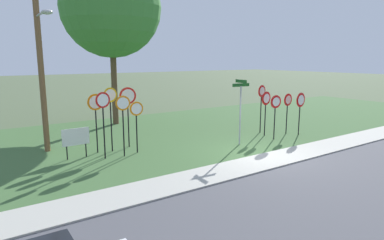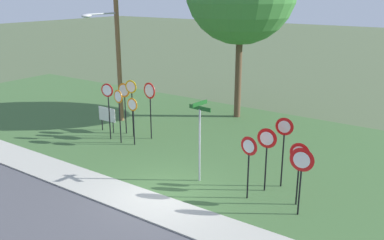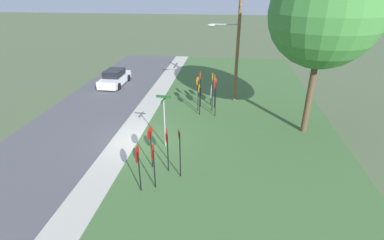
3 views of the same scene
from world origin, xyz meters
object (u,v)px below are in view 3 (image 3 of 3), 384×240
object	(u,v)px
yield_sign_center	(150,138)
oak_tree_left	(325,13)
stop_sign_near_left	(212,84)
stop_sign_near_right	(198,87)
yield_sign_near_right	(153,157)
yield_sign_far_left	(179,141)
stop_sign_far_center	(199,93)
notice_board	(211,92)
parked_hatchback_near	(115,78)
stop_sign_far_left	(215,88)
street_name_post	(164,117)
stop_sign_far_right	(200,82)
yield_sign_near_left	(167,140)
yield_sign_far_right	(137,158)
utility_pole	(236,45)
stop_sign_center_tall	(215,84)

from	to	relation	value
yield_sign_center	oak_tree_left	bearing A→B (deg)	129.39
stop_sign_near_left	stop_sign_near_right	size ratio (longest dim) A/B	1.10
yield_sign_near_right	yield_sign_far_left	distance (m)	1.43
stop_sign_far_center	notice_board	distance (m)	2.61
yield_sign_near_right	parked_hatchback_near	xyz separation A→B (m)	(-14.14, -7.20, -1.01)
stop_sign_far_left	notice_board	bearing A→B (deg)	-161.83
stop_sign_near_left	notice_board	distance (m)	1.98
street_name_post	oak_tree_left	size ratio (longest dim) A/B	0.31
stop_sign_far_left	notice_board	world-z (taller)	stop_sign_far_left
stop_sign_far_right	parked_hatchback_near	xyz separation A→B (m)	(-4.38, -8.31, -1.35)
stop_sign_near_right	yield_sign_far_left	bearing A→B (deg)	9.07
stop_sign_near_left	yield_sign_far_left	size ratio (longest dim) A/B	1.07
yield_sign_near_left	yield_sign_far_right	xyz separation A→B (m)	(1.60, -0.93, -0.05)
yield_sign_near_left	oak_tree_left	world-z (taller)	oak_tree_left
stop_sign_far_right	yield_sign_far_right	bearing A→B (deg)	-21.05
yield_sign_near_right	stop_sign_far_left	bearing A→B (deg)	162.42
stop_sign_far_center	yield_sign_far_left	size ratio (longest dim) A/B	0.85
yield_sign_far_left	yield_sign_far_right	world-z (taller)	yield_sign_far_left
yield_sign_near_left	yield_sign_far_right	distance (m)	1.85
yield_sign_near_right	oak_tree_left	distance (m)	11.65
yield_sign_far_right	parked_hatchback_near	xyz separation A→B (m)	(-14.44, -6.61, -1.09)
yield_sign_far_right	parked_hatchback_near	size ratio (longest dim) A/B	0.55
yield_sign_near_left	yield_sign_far_left	world-z (taller)	yield_sign_far_left
stop_sign_far_left	yield_sign_far_left	bearing A→B (deg)	-1.19
stop_sign_far_center	parked_hatchback_near	bearing A→B (deg)	-122.19
yield_sign_near_right	street_name_post	xyz separation A→B (m)	(-3.68, -0.27, 0.21)
stop_sign_far_right	yield_sign_near_right	bearing A→B (deg)	-17.93
stop_sign_far_left	parked_hatchback_near	size ratio (longest dim) A/B	0.67
notice_board	yield_sign_center	bearing A→B (deg)	-15.58
stop_sign_near_left	yield_sign_near_right	distance (m)	9.34
yield_sign_far_right	utility_pole	distance (m)	12.74
stop_sign_near_right	notice_board	bearing A→B (deg)	162.55
stop_sign_far_center	street_name_post	world-z (taller)	street_name_post
stop_sign_center_tall	notice_board	xyz separation A→B (m)	(-0.98, -0.29, -1.03)
stop_sign_far_left	yield_sign_center	xyz separation A→B (m)	(6.65, -2.80, -0.37)
yield_sign_far_right	notice_board	world-z (taller)	yield_sign_far_right
stop_sign_near_right	yield_sign_near_left	bearing A→B (deg)	4.17
stop_sign_near_left	stop_sign_far_left	world-z (taller)	stop_sign_near_left
stop_sign_far_left	street_name_post	size ratio (longest dim) A/B	0.90
stop_sign_far_center	yield_sign_center	size ratio (longest dim) A/B	1.00
yield_sign_far_left	utility_pole	bearing A→B (deg)	158.45
stop_sign_far_center	stop_sign_far_right	bearing A→B (deg)	-174.30
yield_sign_near_right	notice_board	xyz separation A→B (m)	(-10.70, 1.87, -0.78)
stop_sign_center_tall	parked_hatchback_near	distance (m)	10.42
stop_sign_near_left	stop_sign_far_left	size ratio (longest dim) A/B	1.02
yield_sign_near_left	notice_board	world-z (taller)	yield_sign_near_left
stop_sign_far_right	yield_sign_far_right	world-z (taller)	stop_sign_far_right
stop_sign_near_left	yield_sign_near_right	xyz separation A→B (m)	(9.11, -2.02, -0.39)
stop_sign_far_center	yield_sign_far_right	bearing A→B (deg)	-8.99
street_name_post	stop_sign_far_left	bearing A→B (deg)	155.43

